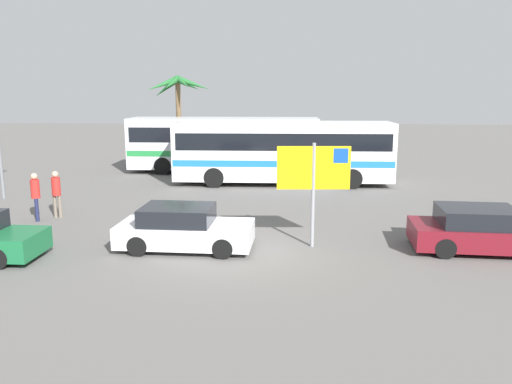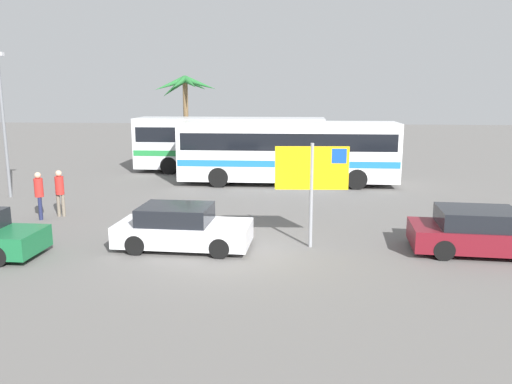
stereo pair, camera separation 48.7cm
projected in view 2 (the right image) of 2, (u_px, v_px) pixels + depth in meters
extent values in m
plane|color=#605E5B|center=(223.00, 250.00, 15.27)|extent=(120.00, 120.00, 0.00)
cube|color=white|center=(288.00, 151.00, 25.80)|extent=(10.95, 2.55, 2.90)
cube|color=black|center=(288.00, 140.00, 25.70)|extent=(10.51, 2.58, 0.84)
cube|color=#1E70B7|center=(288.00, 161.00, 25.90)|extent=(10.84, 2.58, 0.32)
cylinder|color=black|center=(352.00, 172.00, 26.90)|extent=(1.00, 0.28, 1.00)
cylinder|color=black|center=(357.00, 179.00, 24.65)|extent=(1.00, 0.28, 1.00)
cylinder|color=black|center=(225.00, 170.00, 27.43)|extent=(1.00, 0.28, 1.00)
cylinder|color=black|center=(218.00, 177.00, 25.19)|extent=(1.00, 0.28, 1.00)
cube|color=silver|center=(230.00, 143.00, 29.78)|extent=(10.95, 2.55, 2.90)
cube|color=black|center=(230.00, 133.00, 29.68)|extent=(10.51, 2.58, 0.84)
cube|color=#23843D|center=(230.00, 151.00, 29.88)|extent=(10.84, 2.58, 0.32)
cylinder|color=black|center=(288.00, 161.00, 30.88)|extent=(1.00, 0.28, 1.00)
cylinder|color=black|center=(287.00, 167.00, 28.63)|extent=(1.00, 0.28, 1.00)
cylinder|color=black|center=(178.00, 160.00, 31.41)|extent=(1.00, 0.28, 1.00)
cylinder|color=black|center=(169.00, 166.00, 29.17)|extent=(1.00, 0.28, 1.00)
cylinder|color=gray|center=(311.00, 196.00, 15.31)|extent=(0.11, 0.11, 3.20)
cube|color=yellow|center=(312.00, 168.00, 15.14)|extent=(2.20, 0.18, 1.30)
cube|color=#1447A8|center=(339.00, 156.00, 15.05)|extent=(0.44, 0.09, 0.44)
cube|color=silver|center=(184.00, 233.00, 15.39)|extent=(4.10, 1.95, 0.64)
cube|color=black|center=(176.00, 214.00, 15.31)|extent=(2.16, 1.72, 0.52)
cylinder|color=black|center=(229.00, 233.00, 16.07)|extent=(0.61, 0.19, 0.60)
cylinder|color=black|center=(219.00, 248.00, 14.48)|extent=(0.61, 0.19, 0.60)
cylinder|color=black|center=(153.00, 230.00, 16.37)|extent=(0.61, 0.19, 0.60)
cylinder|color=black|center=(135.00, 245.00, 14.78)|extent=(0.61, 0.19, 0.60)
cube|color=maroon|center=(485.00, 237.00, 14.92)|extent=(4.38, 2.21, 0.64)
cube|color=black|center=(478.00, 218.00, 14.85)|extent=(2.33, 1.90, 0.52)
cylinder|color=black|center=(433.00, 233.00, 16.01)|extent=(0.61, 0.21, 0.60)
cylinder|color=black|center=(444.00, 250.00, 14.31)|extent=(0.61, 0.21, 0.60)
cylinder|color=black|center=(27.00, 240.00, 15.28)|extent=(0.60, 0.17, 0.60)
cylinder|color=#1E2347|center=(41.00, 207.00, 18.97)|extent=(0.13, 0.13, 0.86)
cylinder|color=#1E2347|center=(40.00, 209.00, 18.81)|extent=(0.13, 0.13, 0.86)
cylinder|color=red|center=(39.00, 188.00, 18.74)|extent=(0.32, 0.32, 0.68)
sphere|color=tan|center=(38.00, 175.00, 18.65)|extent=(0.23, 0.23, 0.23)
cylinder|color=#706656|center=(59.00, 205.00, 19.35)|extent=(0.13, 0.13, 0.86)
cylinder|color=#706656|center=(63.00, 205.00, 19.35)|extent=(0.13, 0.13, 0.86)
cylinder|color=red|center=(59.00, 185.00, 19.20)|extent=(0.32, 0.32, 0.68)
sphere|color=tan|center=(58.00, 173.00, 19.11)|extent=(0.23, 0.23, 0.23)
cylinder|color=slate|center=(4.00, 129.00, 22.36)|extent=(0.14, 0.14, 6.17)
cylinder|color=brown|center=(186.00, 124.00, 32.54)|extent=(0.32, 0.32, 5.25)
cone|color=#23662D|center=(200.00, 84.00, 31.82)|extent=(2.21, 0.75, 1.05)
cone|color=#23662D|center=(196.00, 84.00, 32.87)|extent=(1.46, 2.10, 1.07)
cone|color=#23662D|center=(186.00, 85.00, 33.03)|extent=(0.82, 2.20, 1.15)
cone|color=#23662D|center=(174.00, 88.00, 32.55)|extent=(2.04, 1.30, 1.48)
cone|color=#23662D|center=(170.00, 84.00, 31.55)|extent=(2.02, 1.60, 1.11)
cone|color=#23662D|center=(179.00, 83.00, 31.06)|extent=(0.78, 2.21, 1.00)
cone|color=#23662D|center=(190.00, 83.00, 31.12)|extent=(1.47, 2.10, 0.96)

